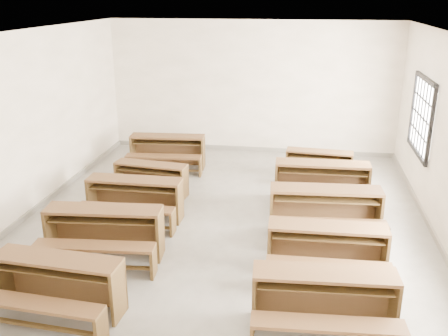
% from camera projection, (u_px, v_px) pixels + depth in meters
% --- Properties ---
extents(room, '(8.50, 8.50, 3.20)m').
position_uv_depth(room, '(230.00, 101.00, 7.98)').
color(room, gray).
rests_on(room, ground).
extents(desk_set_0, '(1.68, 0.95, 0.73)m').
position_uv_depth(desk_set_0, '(57.00, 282.00, 6.12)').
color(desk_set_0, brown).
rests_on(desk_set_0, ground).
extents(desk_set_1, '(1.80, 1.04, 0.78)m').
position_uv_depth(desk_set_1, '(104.00, 230.00, 7.41)').
color(desk_set_1, brown).
rests_on(desk_set_1, ground).
extents(desk_set_2, '(1.65, 0.86, 0.74)m').
position_uv_depth(desk_set_2, '(134.00, 196.00, 8.67)').
color(desk_set_2, brown).
rests_on(desk_set_2, ground).
extents(desk_set_3, '(1.52, 0.91, 0.65)m').
position_uv_depth(desk_set_3, '(150.00, 177.00, 9.74)').
color(desk_set_3, brown).
rests_on(desk_set_3, ground).
extents(desk_set_4, '(1.72, 0.99, 0.75)m').
position_uv_depth(desk_set_4, '(167.00, 149.00, 11.28)').
color(desk_set_4, brown).
rests_on(desk_set_4, ground).
extents(desk_set_5, '(1.72, 0.97, 0.75)m').
position_uv_depth(desk_set_5, '(324.00, 298.00, 5.77)').
color(desk_set_5, brown).
rests_on(desk_set_5, ground).
extents(desk_set_6, '(1.67, 0.90, 0.74)m').
position_uv_depth(desk_set_6, '(327.00, 247.00, 6.94)').
color(desk_set_6, brown).
rests_on(desk_set_6, ground).
extents(desk_set_7, '(1.85, 1.05, 0.81)m').
position_uv_depth(desk_set_7, '(325.00, 209.00, 8.09)').
color(desk_set_7, brown).
rests_on(desk_set_7, ground).
extents(desk_set_8, '(1.77, 0.96, 0.79)m').
position_uv_depth(desk_set_8, '(322.00, 180.00, 9.36)').
color(desk_set_8, brown).
rests_on(desk_set_8, ground).
extents(desk_set_9, '(1.44, 0.83, 0.63)m').
position_uv_depth(desk_set_9, '(319.00, 163.00, 10.58)').
color(desk_set_9, brown).
rests_on(desk_set_9, ground).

